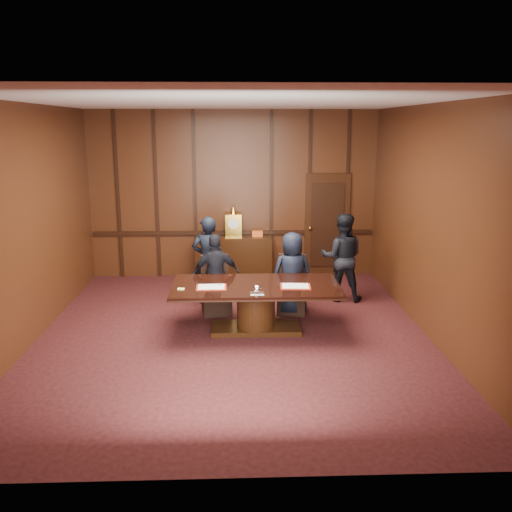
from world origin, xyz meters
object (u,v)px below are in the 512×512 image
at_px(sideboard, 234,256).
at_px(signatory_left, 216,275).
at_px(witness_left, 208,260).
at_px(conference_table, 256,300).
at_px(signatory_right, 292,273).
at_px(witness_right, 342,257).

xyz_separation_m(sideboard, signatory_left, (-0.30, -2.26, 0.21)).
distance_m(signatory_left, witness_left, 0.67).
bearing_deg(sideboard, witness_left, -105.72).
xyz_separation_m(conference_table, signatory_right, (0.65, 0.80, 0.21)).
bearing_deg(witness_right, signatory_right, 45.30).
distance_m(conference_table, signatory_right, 1.05).
xyz_separation_m(signatory_left, witness_left, (-0.16, 0.65, 0.10)).
bearing_deg(signatory_left, conference_table, 119.20).
relative_size(conference_table, signatory_left, 1.87).
bearing_deg(signatory_right, sideboard, -75.48).
bearing_deg(signatory_left, sideboard, -107.38).
height_order(signatory_left, signatory_right, signatory_right).
bearing_deg(conference_table, sideboard, 96.58).
relative_size(signatory_left, signatory_right, 0.98).
bearing_deg(conference_table, witness_right, 42.82).
xyz_separation_m(witness_left, witness_right, (2.45, 0.07, 0.01)).
relative_size(conference_table, witness_left, 1.63).
relative_size(sideboard, witness_right, 0.98).
xyz_separation_m(sideboard, witness_right, (2.00, -1.54, 0.33)).
bearing_deg(sideboard, signatory_right, -66.07).
height_order(conference_table, signatory_right, signatory_right).
xyz_separation_m(conference_table, signatory_left, (-0.65, 0.80, 0.19)).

